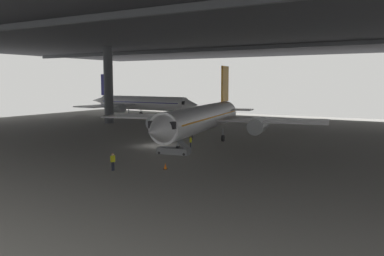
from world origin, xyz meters
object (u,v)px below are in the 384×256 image
object	(u,v)px
airplane_distant	(140,103)
baggage_tug	(190,129)
crew_worker_near_nose	(113,161)
crew_worker_by_stairs	(191,141)
airplane_main	(203,118)
traffic_cone_orange	(165,166)
boarding_stairs	(173,148)

from	to	relation	value
airplane_distant	baggage_tug	distance (m)	31.79
crew_worker_near_nose	airplane_distant	xyz separation A→B (m)	(-34.02, 47.63, 2.24)
crew_worker_by_stairs	baggage_tug	world-z (taller)	crew_worker_by_stairs
baggage_tug	airplane_main	bearing A→B (deg)	-50.71
crew_worker_near_nose	traffic_cone_orange	size ratio (longest dim) A/B	2.72
airplane_main	traffic_cone_orange	world-z (taller)	airplane_main
airplane_main	crew_worker_by_stairs	xyz separation A→B (m)	(1.22, -5.14, -2.38)
crew_worker_by_stairs	traffic_cone_orange	distance (m)	11.88
crew_worker_near_nose	baggage_tug	world-z (taller)	crew_worker_near_nose
airplane_main	traffic_cone_orange	distance (m)	17.38
crew_worker_by_stairs	baggage_tug	size ratio (longest dim) A/B	0.69
crew_worker_near_nose	airplane_distant	distance (m)	58.57
traffic_cone_orange	baggage_tug	xyz separation A→B (m)	(-12.61, 25.36, 0.23)
boarding_stairs	baggage_tug	distance (m)	20.17
boarding_stairs	traffic_cone_orange	xyz separation A→B (m)	(3.87, -7.18, -0.42)
crew_worker_near_nose	airplane_distant	bearing A→B (deg)	125.54
boarding_stairs	crew_worker_near_nose	world-z (taller)	boarding_stairs
crew_worker_near_nose	baggage_tug	distance (m)	29.72
crew_worker_by_stairs	baggage_tug	distance (m)	16.61
baggage_tug	crew_worker_near_nose	bearing A→B (deg)	-72.59
crew_worker_by_stairs	crew_worker_near_nose	bearing A→B (deg)	-88.92
baggage_tug	airplane_distant	bearing A→B (deg)	142.52
crew_worker_near_nose	airplane_distant	size ratio (longest dim) A/B	0.05
crew_worker_near_nose	traffic_cone_orange	distance (m)	4.82
airplane_main	crew_worker_near_nose	size ratio (longest dim) A/B	20.19
airplane_main	crew_worker_near_nose	xyz separation A→B (m)	(1.49, -19.31, -2.35)
traffic_cone_orange	baggage_tug	world-z (taller)	baggage_tug
crew_worker_near_nose	crew_worker_by_stairs	bearing A→B (deg)	91.08
crew_worker_by_stairs	boarding_stairs	bearing A→B (deg)	-88.26
boarding_stairs	baggage_tug	world-z (taller)	boarding_stairs
airplane_distant	traffic_cone_orange	world-z (taller)	airplane_distant
airplane_main	boarding_stairs	bearing A→B (deg)	-81.64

